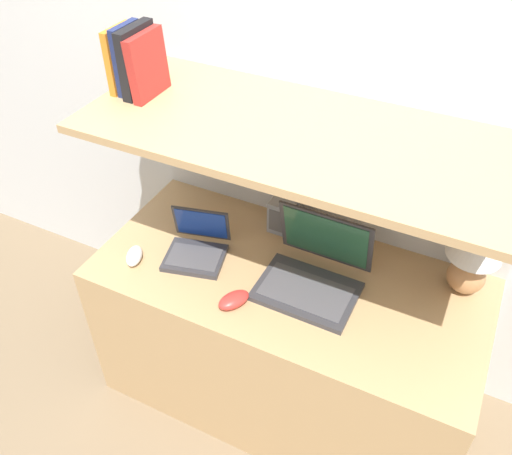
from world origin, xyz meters
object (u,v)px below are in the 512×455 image
Objects in this scene: router_box at (283,215)px; book_red at (148,65)px; computer_mouse at (234,300)px; book_orange at (121,59)px; laptop_large at (313,273)px; laptop_small at (197,247)px; table_lamp at (475,251)px; book_navy at (128,59)px; book_black at (138,60)px; second_mouse at (134,256)px.

book_red reaches higher than router_box.
computer_mouse is 0.90m from book_orange.
laptop_large is 1.33× the size of laptop_small.
computer_mouse is 0.64× the size of book_red.
table_lamp is 1.17× the size of laptop_small.
table_lamp is 1.35m from book_orange.
book_navy reaches higher than laptop_small.
laptop_large is 1.54× the size of book_navy.
computer_mouse is at bearing -33.62° from laptop_small.
laptop_large is 1.64× the size of book_red.
router_box reaches higher than computer_mouse.
router_box is at bearing 133.46° from laptop_large.
laptop_large is at bearing -5.83° from book_red.
table_lamp reaches higher than router_box.
table_lamp reaches higher than laptop_large.
book_orange is (-0.77, 0.07, 0.62)m from laptop_large.
laptop_large is 0.94m from book_black.
book_black reaches higher than second_mouse.
book_orange reaches higher than router_box.
laptop_small is (-0.94, -0.27, -0.15)m from table_lamp.
book_red is at bearing -159.27° from router_box.
laptop_small is (-0.45, -0.05, -0.02)m from laptop_large.
book_orange is 0.03m from book_navy.
second_mouse is at bearing -160.74° from table_lamp.
book_navy is at bearing 157.83° from laptop_small.
computer_mouse is at bearing -27.78° from book_navy.
book_red is (-1.14, -0.15, 0.49)m from table_lamp.
laptop_small is 1.22× the size of book_orange.
book_black is at bearing -160.80° from router_box.
book_red is at bearing 92.41° from second_mouse.
table_lamp is 2.18× the size of router_box.
book_red is (0.11, 0.00, -0.00)m from book_orange.
book_navy reaches higher than laptop_large.
book_navy reaches higher than table_lamp.
second_mouse is 0.70m from book_black.
computer_mouse is 1.11× the size of second_mouse.
laptop_large is 2.87× the size of second_mouse.
laptop_small is 0.68m from book_red.
book_orange reaches higher than second_mouse.
book_navy is (-0.53, 0.28, 0.66)m from computer_mouse.
book_black reaches higher than book_orange.
second_mouse is at bearing -70.55° from book_navy.
book_orange is at bearing 153.59° from computer_mouse.
book_orange is at bearing 159.88° from laptop_small.
laptop_large is 2.57× the size of computer_mouse.
table_lamp is 1.35× the size of book_navy.
second_mouse is at bearing 175.97° from computer_mouse.
table_lamp is 2.51× the size of second_mouse.
second_mouse is at bearing -164.48° from laptop_large.
laptop_small is 0.71m from book_navy.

